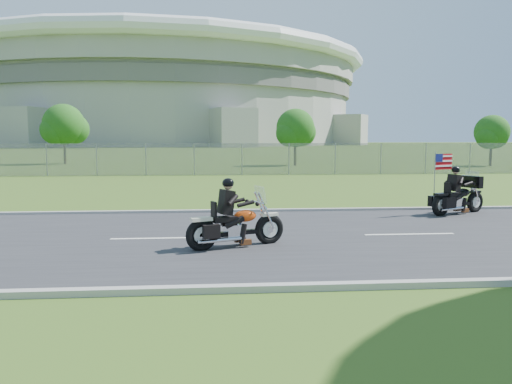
{
  "coord_description": "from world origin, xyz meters",
  "views": [
    {
      "loc": [
        -0.66,
        -11.53,
        2.38
      ],
      "look_at": [
        0.27,
        0.0,
        1.11
      ],
      "focal_mm": 35.0,
      "sensor_mm": 36.0,
      "label": 1
    }
  ],
  "objects": [
    {
      "name": "ground",
      "position": [
        0.0,
        0.0,
        0.0
      ],
      "size": [
        420.0,
        420.0,
        0.0
      ],
      "primitive_type": "plane",
      "color": "#394F18",
      "rests_on": "ground"
    },
    {
      "name": "road",
      "position": [
        0.0,
        0.0,
        0.02
      ],
      "size": [
        120.0,
        8.0,
        0.04
      ],
      "primitive_type": "cube",
      "color": "#28282B",
      "rests_on": "ground"
    },
    {
      "name": "curb_north",
      "position": [
        0.0,
        4.05,
        0.05
      ],
      "size": [
        120.0,
        0.18,
        0.12
      ],
      "primitive_type": "cube",
      "color": "#9E9B93",
      "rests_on": "ground"
    },
    {
      "name": "curb_south",
      "position": [
        0.0,
        -4.05,
        0.05
      ],
      "size": [
        120.0,
        0.18,
        0.12
      ],
      "primitive_type": "cube",
      "color": "#9E9B93",
      "rests_on": "ground"
    },
    {
      "name": "fence",
      "position": [
        -5.0,
        20.0,
        1.0
      ],
      "size": [
        60.0,
        0.03,
        2.0
      ],
      "primitive_type": "cube",
      "color": "gray",
      "rests_on": "ground"
    },
    {
      "name": "stadium",
      "position": [
        -20.0,
        170.0,
        15.58
      ],
      "size": [
        140.4,
        140.4,
        29.2
      ],
      "color": "#A3A099",
      "rests_on": "ground"
    },
    {
      "name": "tree_fence_near",
      "position": [
        6.04,
        30.04,
        2.97
      ],
      "size": [
        3.52,
        3.28,
        4.75
      ],
      "color": "#382316",
      "rests_on": "ground"
    },
    {
      "name": "tree_fence_mid",
      "position": [
        -13.95,
        34.04,
        3.3
      ],
      "size": [
        3.96,
        3.69,
        5.3
      ],
      "color": "#382316",
      "rests_on": "ground"
    },
    {
      "name": "tree_fence_far",
      "position": [
        22.04,
        28.03,
        2.64
      ],
      "size": [
        3.08,
        2.87,
        4.2
      ],
      "color": "#382316",
      "rests_on": "ground"
    },
    {
      "name": "motorcycle_lead",
      "position": [
        -0.27,
        -1.01,
        0.49
      ],
      "size": [
        2.18,
        1.09,
        1.53
      ],
      "rotation": [
        0.0,
        0.0,
        0.37
      ],
      "color": "black",
      "rests_on": "ground"
    },
    {
      "name": "motorcycle_follow",
      "position": [
        6.74,
        3.07,
        0.52
      ],
      "size": [
        2.1,
        1.2,
        1.87
      ],
      "rotation": [
        0.0,
        0.0,
        0.43
      ],
      "color": "black",
      "rests_on": "ground"
    }
  ]
}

